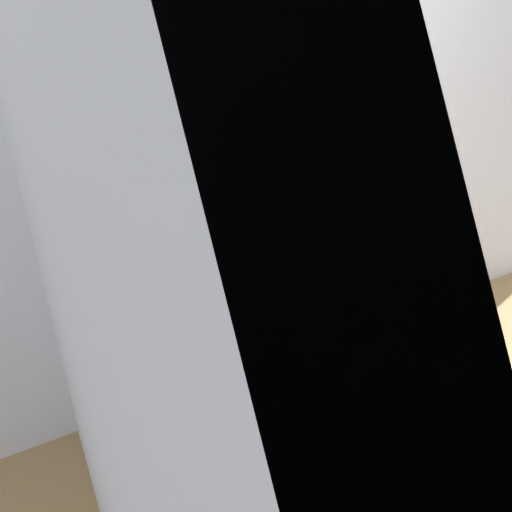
% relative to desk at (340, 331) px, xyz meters
% --- Properties ---
extents(ground_plane, '(6.00, 6.00, 0.00)m').
position_rel_desk_xyz_m(ground_plane, '(-0.37, 0.03, -0.41)').
color(ground_plane, '#9E7A4C').
extents(wall_back, '(6.00, 0.06, 2.60)m').
position_rel_desk_xyz_m(wall_back, '(-0.36, 0.42, 0.89)').
color(wall_back, silver).
rests_on(wall_back, ground).
extents(wall_left, '(0.05, 6.00, 2.60)m').
position_rel_desk_xyz_m(wall_left, '(-1.27, 0.03, 0.89)').
color(wall_left, silver).
rests_on(wall_left, ground).
extents(desk, '(1.44, 0.69, 0.75)m').
position_rel_desk_xyz_m(desk, '(0.00, 0.00, 0.00)').
color(desk, olive).
rests_on(desk, ground).
extents(book_stack_tall, '(0.22, 0.16, 0.15)m').
position_rel_desk_xyz_m(book_stack_tall, '(-0.46, 0.13, 0.41)').
color(book_stack_tall, '#B22D33').
rests_on(book_stack_tall, desk).
extents(book_stack_keyboard_riser, '(0.23, 0.19, 0.10)m').
position_rel_desk_xyz_m(book_stack_keyboard_riser, '(-0.49, -0.11, 0.39)').
color(book_stack_keyboard_riser, '#8C338C').
rests_on(book_stack_keyboard_riser, desk).
extents(book_stack_side, '(0.24, 0.21, 0.20)m').
position_rel_desk_xyz_m(book_stack_side, '(0.04, 0.01, 0.44)').
color(book_stack_side, black).
rests_on(book_stack_side, desk).
extents(laptop, '(0.32, 0.34, 0.24)m').
position_rel_desk_xyz_m(laptop, '(-0.46, 0.20, 0.54)').
color(laptop, '#2D2D33').
rests_on(laptop, book_stack_tall).
extents(keyboard, '(0.43, 0.16, 0.02)m').
position_rel_desk_xyz_m(keyboard, '(-0.50, -0.12, 0.45)').
color(keyboard, black).
rests_on(keyboard, book_stack_keyboard_riser).
extents(computer_mouse, '(0.06, 0.10, 0.04)m').
position_rel_desk_xyz_m(computer_mouse, '(-0.12, 0.04, 0.36)').
color(computer_mouse, '#A5A8AD').
rests_on(computer_mouse, desk).
extents(mug, '(0.12, 0.09, 0.09)m').
position_rel_desk_xyz_m(mug, '(-0.94, 0.16, 0.38)').
color(mug, white).
rests_on(mug, desk).
extents(cell_phone, '(0.07, 0.14, 0.01)m').
position_rel_desk_xyz_m(cell_phone, '(-0.30, -0.18, 0.34)').
color(cell_phone, black).
rests_on(cell_phone, desk).
extents(wastebasket, '(0.23, 0.23, 0.31)m').
position_rel_desk_xyz_m(wastebasket, '(-0.85, -0.44, -0.26)').
color(wastebasket, silver).
rests_on(wastebasket, ground).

